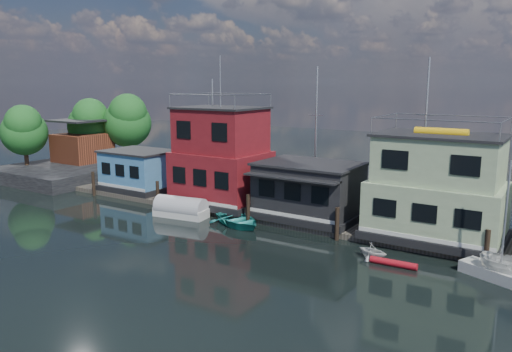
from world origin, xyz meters
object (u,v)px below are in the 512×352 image
Objects in this scene: dinghy_teal at (238,220)px; tarp_runabout at (181,209)px; houseboat_red at (221,158)px; houseboat_dark at (309,190)px; day_sailer at (500,273)px; red_kayak at (393,263)px; houseboat_green at (437,189)px; dinghy_white at (372,251)px; houseboat_blue at (139,170)px.

tarp_runabout is (-5.12, -0.35, 0.18)m from dinghy_teal.
houseboat_red is 1.60× the size of houseboat_dark.
day_sailer is 2.41× the size of red_kayak.
houseboat_dark is at bearing -24.41° from dinghy_teal.
houseboat_green is 1.90× the size of dinghy_teal.
houseboat_green is at bearing -13.40° from dinghy_white.
red_kayak is 0.60× the size of tarp_runabout.
tarp_runabout reaches higher than dinghy_white.
houseboat_green reaches higher than tarp_runabout.
tarp_runabout is (-15.59, 0.86, 0.14)m from dinghy_white.
dinghy_white is 15.61m from tarp_runabout.
houseboat_green reaches higher than dinghy_teal.
dinghy_white is (6.68, -4.86, -1.92)m from houseboat_dark.
tarp_runabout is (-17.90, -4.03, -2.92)m from houseboat_green.
red_kayak is (-5.30, -1.05, -0.20)m from day_sailer.
dinghy_teal is at bearing -41.03° from houseboat_red.
dinghy_white is at bearing -18.39° from houseboat_red.
houseboat_dark is 10.02m from red_kayak.
dinghy_white is (24.18, -4.88, -1.71)m from houseboat_blue.
houseboat_blue is at bearing -164.67° from day_sailer.
houseboat_blue is 0.86× the size of houseboat_dark.
dinghy_white is at bearing -115.37° from houseboat_green.
houseboat_dark reaches higher than dinghy_teal.
houseboat_blue is 0.76× the size of houseboat_green.
houseboat_blue is at bearing 96.59° from dinghy_teal.
houseboat_green reaches higher than red_kayak.
houseboat_red is 17.01m from houseboat_green.
tarp_runabout is (-22.34, 0.36, 0.24)m from day_sailer.
houseboat_red is 1.86× the size of day_sailer.
dinghy_teal reaches higher than red_kayak.
houseboat_blue is 1.01× the size of day_sailer.
houseboat_green is 1.92× the size of tarp_runabout.
houseboat_dark is at bearing -174.60° from day_sailer.
tarp_runabout is (-8.90, -4.01, -1.78)m from houseboat_dark.
houseboat_dark reaches higher than tarp_runabout.
houseboat_dark reaches higher than red_kayak.
houseboat_red is 15.89m from dinghy_white.
houseboat_red reaches higher than dinghy_white.
dinghy_white is at bearing -75.02° from dinghy_teal.
tarp_runabout reaches higher than dinghy_teal.
houseboat_red is 6.33× the size of dinghy_white.
houseboat_green reaches higher than houseboat_dark.
houseboat_blue is 9.62m from tarp_runabout.
houseboat_dark is at bearing -0.06° from houseboat_blue.
tarp_runabout is (8.60, -4.03, -1.57)m from houseboat_blue.
dinghy_white is (14.68, -4.88, -3.61)m from houseboat_red.
houseboat_dark reaches higher than dinghy_white.
houseboat_green is at bearing 0.00° from houseboat_blue.
houseboat_green reaches higher than dinghy_white.
houseboat_red is 4.50× the size of red_kayak.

